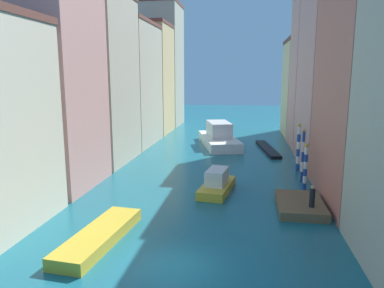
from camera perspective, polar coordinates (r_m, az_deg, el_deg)
ground_plane at (r=41.66m, az=3.74°, el=-2.10°), size 154.00×154.00×0.00m
building_left_1 at (r=32.22m, az=-22.56°, el=12.53°), size 8.03×8.22×21.30m
building_left_2 at (r=40.39m, az=-15.59°, el=9.92°), size 8.03×9.54×17.84m
building_left_3 at (r=50.24m, az=-10.59°, el=9.25°), size 8.03×11.53×16.21m
building_left_4 at (r=60.24m, az=-7.31°, el=10.13°), size 8.03×8.92×17.45m
building_left_5 at (r=69.43m, az=-5.19°, el=12.20°), size 8.03×9.22×22.24m
building_right_2 at (r=40.44m, az=22.79°, el=10.58°), size 8.03×11.27×19.38m
building_right_3 at (r=50.04m, az=20.14°, el=11.76°), size 8.03×8.09×21.38m
building_right_4 at (r=59.31m, az=18.14°, el=8.36°), size 8.03×10.46×14.69m
waterfront_dock at (r=26.77m, az=16.59°, el=-9.14°), size 3.10×5.02×0.60m
person_on_dock at (r=25.48m, az=18.35°, el=-7.89°), size 0.36×0.36×1.50m
mooring_pole_0 at (r=30.72m, az=17.38°, el=-3.38°), size 0.33×0.33×3.85m
mooring_pole_1 at (r=33.06m, az=16.99°, el=-1.66°), size 0.27×0.27×4.69m
mooring_pole_2 at (r=36.75m, az=16.35°, el=-0.41°), size 0.37×0.37×4.68m
vaporetto_white at (r=48.67m, az=4.22°, el=1.10°), size 6.81×12.19×3.17m
gondola_black at (r=46.45m, az=11.77°, el=-0.75°), size 2.73×10.39×0.36m
motorboat_0 at (r=29.31m, az=3.94°, el=-6.18°), size 2.82×5.59×1.86m
motorboat_1 at (r=21.58m, az=-14.30°, el=-13.80°), size 2.72×7.41×0.69m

